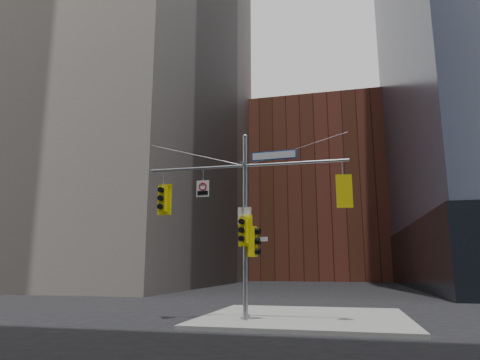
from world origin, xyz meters
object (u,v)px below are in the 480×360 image
at_px(traffic_light_pole_front, 244,230).
at_px(traffic_light_east_arm, 343,192).
at_px(signal_assembly, 245,205).
at_px(traffic_light_pole_side, 254,241).
at_px(street_sign_blade, 274,155).
at_px(regulatory_sign_arm, 203,188).
at_px(traffic_light_west_arm, 163,199).

bearing_deg(traffic_light_pole_front, traffic_light_east_arm, 17.09).
bearing_deg(signal_assembly, traffic_light_pole_side, -0.09).
bearing_deg(traffic_light_pole_front, traffic_light_pole_side, 52.23).
bearing_deg(traffic_light_east_arm, street_sign_blade, -10.82).
height_order(signal_assembly, regulatory_sign_arm, signal_assembly).
distance_m(traffic_light_pole_front, street_sign_blade, 3.15).
xyz_separation_m(traffic_light_pole_side, street_sign_blade, (0.82, 0.00, 3.33)).
distance_m(traffic_light_pole_side, regulatory_sign_arm, 2.98).
xyz_separation_m(traffic_light_west_arm, traffic_light_pole_front, (3.46, -0.28, -1.37)).
distance_m(signal_assembly, traffic_light_pole_side, 1.43).
distance_m(signal_assembly, traffic_light_west_arm, 3.48).
bearing_deg(traffic_light_east_arm, traffic_light_pole_side, -10.74).
height_order(traffic_light_west_arm, traffic_light_east_arm, traffic_light_west_arm).
bearing_deg(traffic_light_west_arm, signal_assembly, 2.90).
distance_m(signal_assembly, traffic_light_pole_front, 1.02).
bearing_deg(signal_assembly, traffic_light_pole_front, -89.72).
bearing_deg(traffic_light_west_arm, street_sign_blade, 3.00).
distance_m(traffic_light_pole_side, traffic_light_pole_front, 0.59).
bearing_deg(traffic_light_pole_side, regulatory_sign_arm, 99.54).
relative_size(signal_assembly, traffic_light_east_arm, 6.45).
relative_size(traffic_light_pole_front, street_sign_blade, 0.66).
bearing_deg(traffic_light_pole_front, traffic_light_west_arm, -171.65).
xyz_separation_m(signal_assembly, regulatory_sign_arm, (-1.74, -0.02, 0.75)).
bearing_deg(traffic_light_pole_side, traffic_light_west_arm, 98.79).
relative_size(traffic_light_pole_side, street_sign_blade, 0.63).
height_order(traffic_light_east_arm, street_sign_blade, street_sign_blade).
height_order(signal_assembly, street_sign_blade, signal_assembly).
xyz_separation_m(signal_assembly, traffic_light_pole_front, (0.00, -0.27, -0.99)).
bearing_deg(street_sign_blade, traffic_light_west_arm, -176.54).
bearing_deg(street_sign_blade, signal_assembly, -176.26).
bearing_deg(regulatory_sign_arm, street_sign_blade, 2.62).
relative_size(signal_assembly, traffic_light_west_arm, 6.27).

